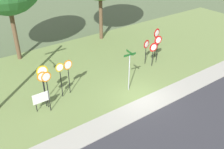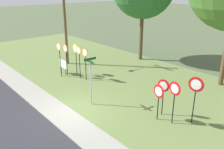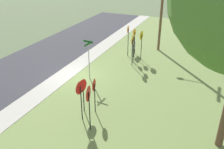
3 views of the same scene
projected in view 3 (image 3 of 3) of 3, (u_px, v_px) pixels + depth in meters
ground_plane at (74, 76)px, 19.24m from camera, size 160.00×160.00×0.00m
road_asphalt at (25, 66)px, 20.94m from camera, size 44.00×6.40×0.01m
sidewalk_strip at (66, 74)px, 19.51m from camera, size 44.00×1.60×0.06m
grass_median at (149, 91)px, 17.10m from camera, size 44.00×12.00×0.04m
stop_sign_near_left at (132, 45)px, 20.18m from camera, size 0.69×0.14×2.60m
stop_sign_near_right at (128, 34)px, 22.12m from camera, size 0.66×0.13×2.86m
stop_sign_far_left at (141, 39)px, 21.49m from camera, size 0.78×0.10×2.61m
stop_sign_far_center at (134, 37)px, 22.01m from camera, size 0.67×0.09×2.61m
stop_sign_far_right at (133, 42)px, 20.76m from camera, size 0.62×0.11×2.62m
yield_sign_near_left at (80, 91)px, 13.43m from camera, size 0.76×0.13×2.44m
yield_sign_near_right at (82, 88)px, 14.30m from camera, size 0.78×0.14×2.12m
yield_sign_far_left at (94, 88)px, 14.20m from camera, size 0.72×0.16×2.18m
yield_sign_far_right at (88, 98)px, 12.49m from camera, size 0.82×0.19×2.67m
street_name_post at (89, 57)px, 17.99m from camera, size 0.96×0.81×3.04m
utility_pole at (161, 3)px, 22.49m from camera, size 2.10×2.07×8.41m
notice_board at (134, 47)px, 22.80m from camera, size 1.10×0.06×1.25m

